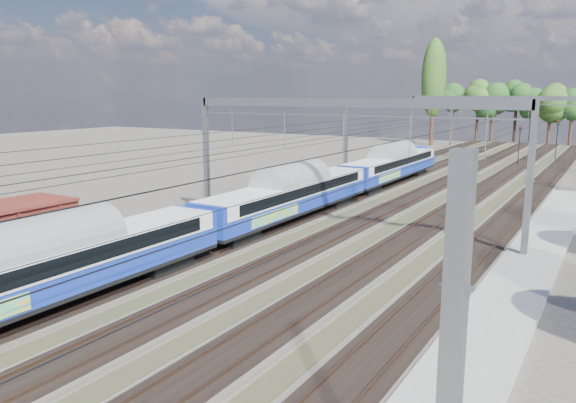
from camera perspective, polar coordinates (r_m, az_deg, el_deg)
The scene contains 9 objects.
track_bed at distance 51.78m, azimuth 12.63°, elevation 0.40°, with size 21.00×130.00×0.34m.
platform at distance 25.45m, azimuth 20.54°, elevation -10.90°, with size 3.00×70.00×0.30m, color gray.
catenary at distance 58.29m, azimuth 15.62°, elevation 7.66°, with size 25.65×130.00×9.00m.
tree_belt at distance 96.11m, azimuth 25.93°, elevation 9.24°, with size 40.34×99.25×12.02m.
poplar at distance 105.90m, azimuth 14.60°, elevation 11.97°, with size 4.40×4.40×19.04m.
emu_train at distance 40.18m, azimuth 0.06°, elevation 1.16°, with size 2.91×61.49×4.25m.
worker at distance 69.77m, azimuth 16.48°, elevation 3.52°, with size 0.63×0.41×1.73m, color black.
signal_near at distance 79.67m, azimuth 22.45°, elevation 5.72°, with size 0.32×0.30×5.11m.
signal_far at distance 86.94m, azimuth 25.67°, elevation 6.11°, with size 0.37×0.33×5.75m.
Camera 1 is at (15.82, -3.44, 9.30)m, focal length 35.00 mm.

